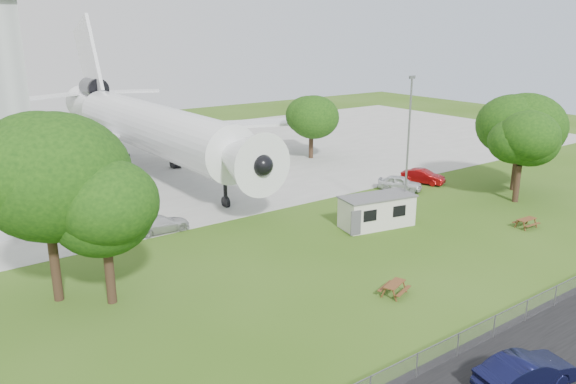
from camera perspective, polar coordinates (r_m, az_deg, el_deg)
ground at (r=39.07m, az=10.17°, el=-7.67°), size 160.00×160.00×0.00m
concrete_apron at (r=69.42m, az=-12.99°, el=2.80°), size 120.00×46.00×0.03m
airliner at (r=65.71m, az=-14.13°, el=6.66°), size 46.36×47.73×17.69m
site_cabin at (r=46.59m, az=9.03°, el=-1.91°), size 6.95×3.83×2.62m
picnic_west at (r=35.56m, az=10.72°, el=-10.21°), size 2.20×2.01×0.76m
picnic_east at (r=50.05m, az=22.99°, el=-3.34°), size 1.87×1.59×0.76m
fence at (r=33.98m, az=22.03°, el=-12.52°), size 58.00×0.04×1.30m
lamp_mast at (r=47.03m, az=12.06°, el=4.03°), size 0.16×0.16×12.00m
tree_west_big at (r=34.48m, az=-23.57°, el=1.56°), size 9.02×9.02×12.26m
tree_west_small at (r=33.55m, az=-18.21°, el=-1.88°), size 6.87×6.87×9.15m
tree_east_front at (r=55.74m, az=22.69°, el=4.99°), size 6.45×6.45×9.23m
tree_east_back at (r=59.82m, az=22.52°, el=6.31°), size 7.87×7.87×10.56m
tree_far_apron at (r=69.90m, az=2.38°, el=7.41°), size 6.32×6.32×8.11m
car_centre_sedan at (r=28.60m, az=23.00°, el=-16.53°), size 5.12×2.69×1.61m
car_ne_hatch at (r=57.46m, az=11.29°, el=0.88°), size 3.85×4.62×1.49m
car_ne_sedan at (r=60.61m, az=13.55°, el=1.53°), size 3.11×4.74×1.48m
car_apron_van at (r=45.99m, az=-12.84°, el=-3.20°), size 4.75×2.09×1.36m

